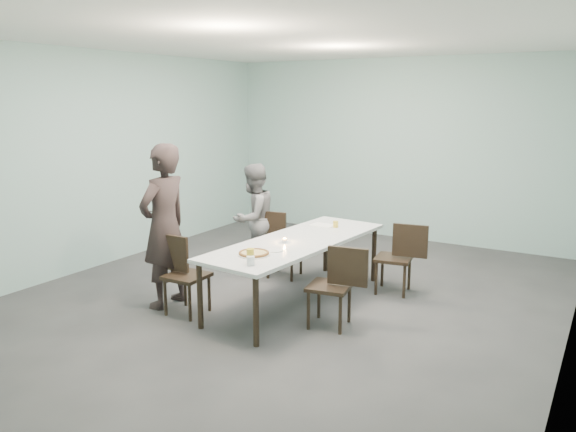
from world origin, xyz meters
The scene contains 16 objects.
ground centered at (0.00, 0.00, 0.00)m, with size 7.00×7.00×0.00m, color #333335.
room_shell centered at (0.00, 0.00, 2.03)m, with size 6.02×7.02×3.01m.
table centered at (0.16, -0.12, 0.69)m, with size 1.12×2.67×0.75m.
chair_near_left centered at (-0.78, -1.05, 0.50)m, with size 0.62×0.43×0.87m.
chair_far_left centered at (-0.54, 0.63, 0.50)m, with size 0.64×0.48×0.87m.
chair_near_right centered at (0.88, -0.55, 0.50)m, with size 0.64×0.48×0.87m.
chair_far_right centered at (1.09, 0.79, 0.50)m, with size 0.64×0.48×0.87m.
diner_near centered at (-1.08, -0.96, 0.93)m, with size 0.68×0.45×1.86m, color black.
diner_far centered at (-0.94, 0.61, 0.74)m, with size 0.72×0.56×1.49m, color slate.
pizza centered at (0.10, -0.90, 0.77)m, with size 0.34×0.34×0.04m.
side_plate centered at (0.19, -0.65, 0.76)m, with size 0.18×0.18×0.01m, color white.
beer_glass centered at (0.23, -1.16, 0.82)m, with size 0.08×0.08×0.15m, color gold.
water_tumbler centered at (0.27, -1.21, 0.80)m, with size 0.08×0.08×0.09m, color silver.
tealight centered at (0.10, -0.29, 0.77)m, with size 0.06×0.06×0.05m.
amber_tumbler centered at (0.26, 0.69, 0.79)m, with size 0.07×0.07×0.08m, color gold.
menu centered at (0.07, 0.70, 0.75)m, with size 0.30×0.22×0.01m, color silver.
Camera 1 is at (3.26, -5.54, 2.35)m, focal length 35.00 mm.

